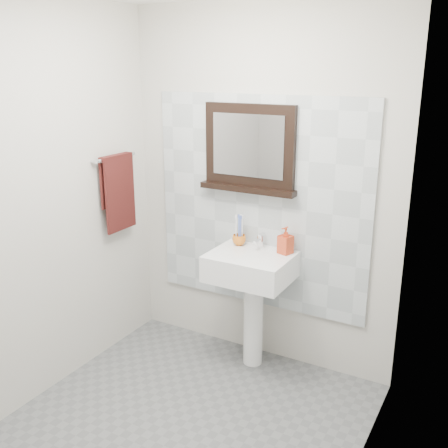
# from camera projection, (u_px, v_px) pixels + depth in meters

# --- Properties ---
(floor) EXTENTS (2.00, 2.20, 0.01)m
(floor) POSITION_uv_depth(u_px,v_px,m) (176.00, 433.00, 3.09)
(floor) COLOR slate
(floor) RESTS_ON ground
(back_wall) EXTENTS (2.00, 0.01, 2.50)m
(back_wall) POSITION_uv_depth(u_px,v_px,m) (260.00, 190.00, 3.65)
(back_wall) COLOR #BAB8B1
(back_wall) RESTS_ON ground
(left_wall) EXTENTS (0.01, 2.20, 2.50)m
(left_wall) POSITION_uv_depth(u_px,v_px,m) (35.00, 207.00, 3.20)
(left_wall) COLOR #BAB8B1
(left_wall) RESTS_ON ground
(right_wall) EXTENTS (0.01, 2.20, 2.50)m
(right_wall) POSITION_uv_depth(u_px,v_px,m) (360.00, 266.00, 2.26)
(right_wall) COLOR #BAB8B1
(right_wall) RESTS_ON ground
(splashback) EXTENTS (1.60, 0.02, 1.50)m
(splashback) POSITION_uv_depth(u_px,v_px,m) (259.00, 204.00, 3.67)
(splashback) COLOR #B0BABF
(splashback) RESTS_ON back_wall
(pedestal_sink) EXTENTS (0.55, 0.44, 0.96)m
(pedestal_sink) POSITION_uv_depth(u_px,v_px,m) (251.00, 279.00, 3.60)
(pedestal_sink) COLOR white
(pedestal_sink) RESTS_ON ground
(toothbrush_cup) EXTENTS (0.11, 0.11, 0.07)m
(toothbrush_cup) POSITION_uv_depth(u_px,v_px,m) (239.00, 240.00, 3.71)
(toothbrush_cup) COLOR orange
(toothbrush_cup) RESTS_ON pedestal_sink
(toothbrushes) EXTENTS (0.05, 0.04, 0.21)m
(toothbrushes) POSITION_uv_depth(u_px,v_px,m) (240.00, 228.00, 3.68)
(toothbrushes) COLOR white
(toothbrushes) RESTS_ON toothbrush_cup
(soap_dispenser) EXTENTS (0.11, 0.11, 0.19)m
(soap_dispenser) POSITION_uv_depth(u_px,v_px,m) (286.00, 240.00, 3.52)
(soap_dispenser) COLOR #B61915
(soap_dispenser) RESTS_ON pedestal_sink
(framed_mirror) EXTENTS (0.70, 0.11, 0.60)m
(framed_mirror) POSITION_uv_depth(u_px,v_px,m) (249.00, 150.00, 3.56)
(framed_mirror) COLOR black
(framed_mirror) RESTS_ON back_wall
(towel_bar) EXTENTS (0.07, 0.40, 0.03)m
(towel_bar) POSITION_uv_depth(u_px,v_px,m) (115.00, 158.00, 3.70)
(towel_bar) COLOR silver
(towel_bar) RESTS_ON left_wall
(hand_towel) EXTENTS (0.06, 0.30, 0.55)m
(hand_towel) POSITION_uv_depth(u_px,v_px,m) (118.00, 187.00, 3.76)
(hand_towel) COLOR #35100E
(hand_towel) RESTS_ON towel_bar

